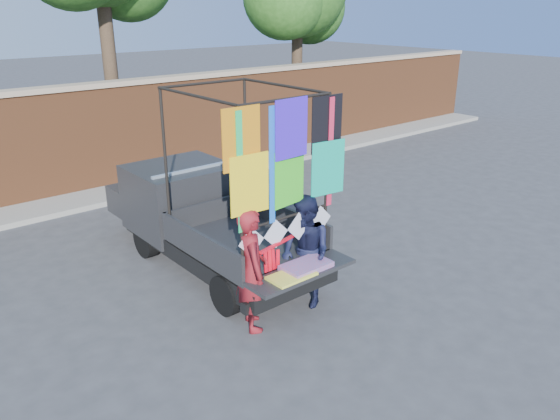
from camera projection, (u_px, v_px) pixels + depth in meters
ground at (284, 295)px, 8.70m from camera, size 90.00×90.00×0.00m
brick_wall at (98, 136)px, 13.25m from camera, size 30.00×0.45×2.61m
curb at (116, 193)px, 13.20m from camera, size 30.00×1.20×0.12m
pickup_truck at (196, 215)px, 9.79m from camera, size 2.02×5.08×3.20m
woman at (252, 270)px, 7.55m from camera, size 0.66×0.78×1.80m
man at (306, 252)px, 8.17m from camera, size 0.71×0.89×1.73m
streamer_bundle at (275, 256)px, 7.76m from camera, size 0.85×0.23×0.60m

